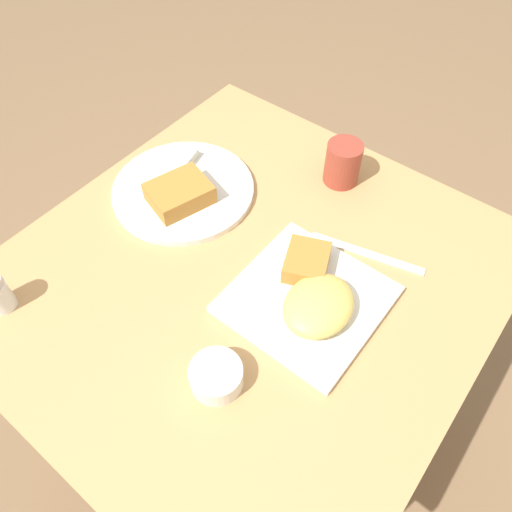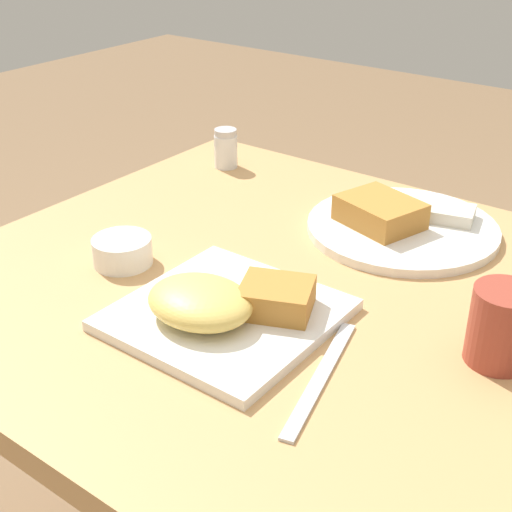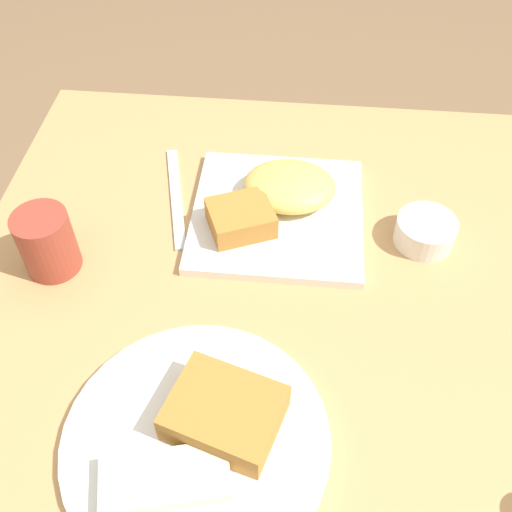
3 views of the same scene
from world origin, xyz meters
TOP-DOWN VIEW (x-y plane):
  - dining_table at (0.00, 0.00)m, footprint 0.87×0.82m
  - plate_square_near at (0.01, -0.13)m, footprint 0.25×0.25m
  - plate_oval_far at (0.07, 0.23)m, footprint 0.29×0.29m
  - sauce_ramekin at (-0.19, -0.09)m, footprint 0.08×0.08m
  - salt_shaker at (-0.31, 0.29)m, footprint 0.04×0.04m
  - butter_knife at (0.17, -0.15)m, footprint 0.07×0.21m
  - coffee_mug at (0.31, 0.00)m, footprint 0.07×0.07m

SIDE VIEW (x-z plane):
  - dining_table at x=0.00m, z-range 0.28..1.03m
  - butter_knife at x=0.17m, z-range 0.75..0.76m
  - plate_oval_far at x=0.07m, z-range 0.74..0.79m
  - sauce_ramekin at x=-0.19m, z-range 0.75..0.79m
  - plate_square_near at x=0.01m, z-range 0.74..0.80m
  - salt_shaker at x=-0.31m, z-range 0.75..0.82m
  - coffee_mug at x=0.31m, z-range 0.75..0.84m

